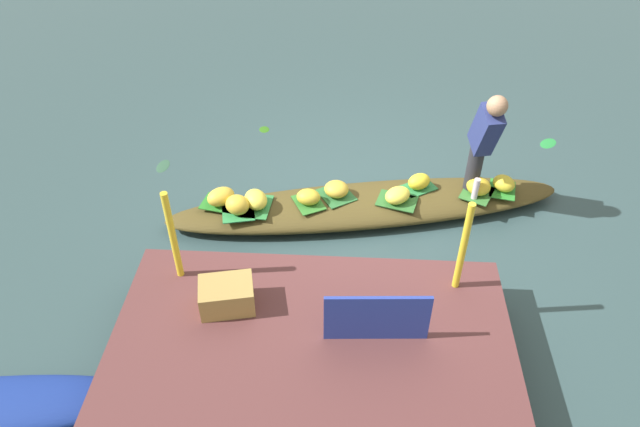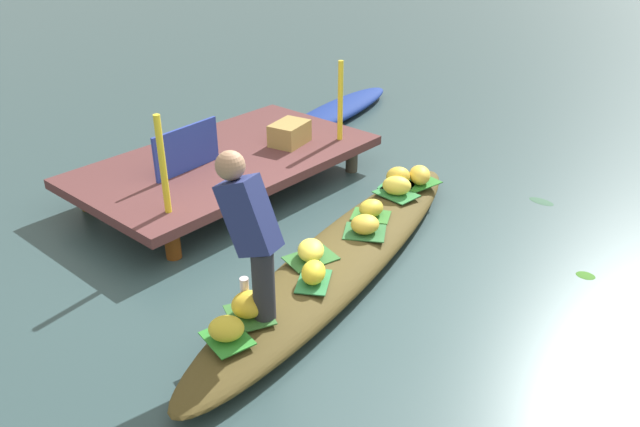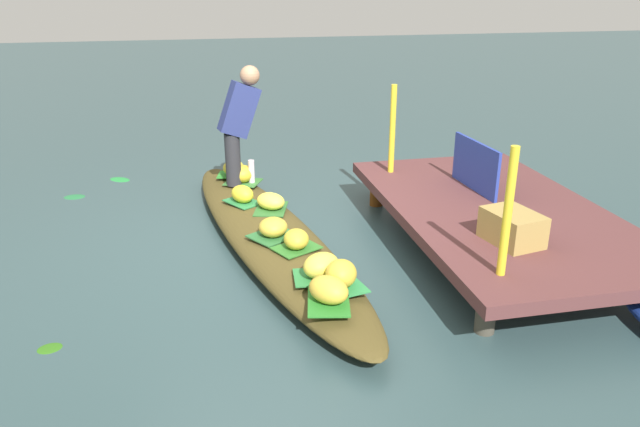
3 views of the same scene
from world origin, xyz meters
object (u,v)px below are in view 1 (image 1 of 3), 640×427
banana_bunch_0 (221,197)px  produce_crate (227,295)px  banana_bunch_3 (504,183)px  water_bottle (476,189)px  banana_bunch_8 (419,181)px  market_banner (377,318)px  banana_bunch_5 (336,189)px  banana_bunch_7 (237,205)px  vendor_person (484,137)px  banana_bunch_6 (398,195)px  banana_bunch_4 (308,197)px  banana_bunch_2 (479,186)px  vendor_boat (366,205)px  banana_bunch_1 (256,199)px

banana_bunch_0 → produce_crate: size_ratio=0.67×
banana_bunch_3 → water_bottle: bearing=27.2°
banana_bunch_8 → market_banner: (0.51, 2.17, 0.30)m
banana_bunch_8 → produce_crate: 2.58m
banana_bunch_5 → banana_bunch_7: 1.06m
banana_bunch_0 → vendor_person: size_ratio=0.24×
banana_bunch_0 → vendor_person: bearing=-172.7°
banana_bunch_6 → banana_bunch_4: bearing=5.0°
banana_bunch_2 → market_banner: size_ratio=0.31×
banana_bunch_0 → banana_bunch_4: 0.91m
banana_bunch_5 → banana_bunch_7: size_ratio=1.03×
vendor_boat → banana_bunch_7: size_ratio=16.93×
banana_bunch_1 → banana_bunch_2: bearing=-171.3°
vendor_boat → produce_crate: size_ratio=9.71×
banana_bunch_3 → banana_bunch_6: 1.17m
banana_bunch_1 → banana_bunch_5: size_ratio=1.10×
banana_bunch_4 → vendor_person: size_ratio=0.20×
banana_bunch_0 → banana_bunch_8: 2.11m
banana_bunch_7 → banana_bunch_8: bearing=-164.5°
banana_bunch_1 → water_bottle: size_ratio=1.13×
banana_bunch_4 → produce_crate: bearing=70.5°
banana_bunch_1 → banana_bunch_7: bearing=31.2°
banana_bunch_5 → banana_bunch_4: bearing=27.2°
banana_bunch_6 → banana_bunch_7: size_ratio=1.15×
banana_bunch_2 → vendor_person: bearing=-17.4°
banana_bunch_0 → market_banner: (-1.57, 1.78, 0.29)m
vendor_person → water_bottle: 0.58m
banana_bunch_6 → produce_crate: 2.24m
banana_bunch_0 → banana_bunch_1: (-0.37, 0.03, 0.00)m
vendor_boat → banana_bunch_0: size_ratio=14.44×
banana_bunch_5 → banana_bunch_0: bearing=9.9°
banana_bunch_7 → market_banner: 2.16m
banana_bunch_4 → banana_bunch_6: size_ratio=0.86×
vendor_boat → market_banner: 2.05m
banana_bunch_0 → banana_bunch_2: 2.72m
vendor_boat → banana_bunch_3: bearing=176.7°
water_bottle → produce_crate: 2.90m
vendor_person → water_bottle: vendor_person is taller
banana_bunch_8 → water_bottle: water_bottle is taller
banana_bunch_5 → banana_bunch_7: bearing=18.9°
banana_bunch_0 → market_banner: 2.39m
banana_bunch_5 → vendor_person: 1.59m
banana_bunch_5 → market_banner: size_ratio=0.32×
banana_bunch_6 → banana_bunch_7: banana_bunch_7 is taller
banana_bunch_5 → banana_bunch_8: 0.90m
vendor_boat → water_bottle: (-1.14, -0.03, 0.25)m
vendor_boat → banana_bunch_2: banana_bunch_2 is taller
banana_bunch_3 → market_banner: market_banner is taller
banana_bunch_3 → banana_bunch_8: bearing=1.1°
banana_bunch_6 → produce_crate: (1.49, 1.66, 0.19)m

